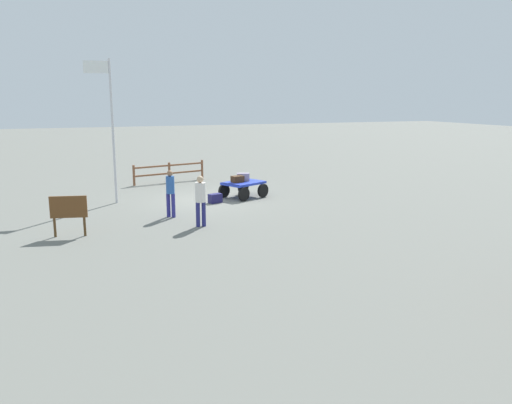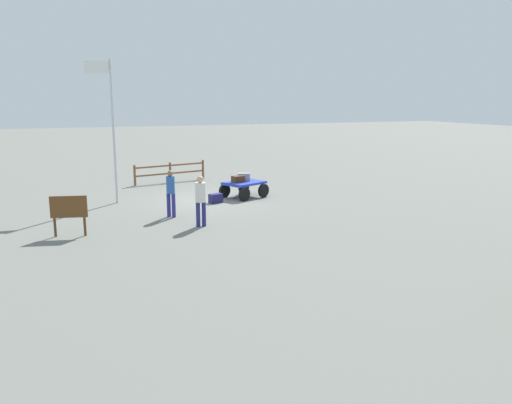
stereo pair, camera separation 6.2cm
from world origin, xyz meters
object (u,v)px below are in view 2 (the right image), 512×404
object	(u,v)px
luggage_cart	(244,186)
suitcase_dark	(216,198)
flagpole	(110,120)
suitcase_olive	(238,179)
worker_lead	(171,191)
worker_trailing	(201,197)
suitcase_maroon	(244,177)
signboard	(69,210)

from	to	relation	value
luggage_cart	suitcase_dark	bearing A→B (deg)	25.73
luggage_cart	flagpole	bearing A→B (deg)	-7.98
suitcase_olive	worker_lead	bearing A→B (deg)	37.17
worker_trailing	flagpole	xyz separation A→B (m)	(2.34, -5.20, 2.38)
flagpole	worker_lead	bearing A→B (deg)	115.98
suitcase_maroon	luggage_cart	bearing A→B (deg)	70.31
worker_lead	flagpole	size ratio (longest dim) A/B	0.30
suitcase_olive	suitcase_dark	world-z (taller)	suitcase_olive
suitcase_olive	signboard	distance (m)	8.17
suitcase_olive	suitcase_maroon	distance (m)	0.45
flagpole	signboard	world-z (taller)	flagpole
suitcase_olive	worker_trailing	bearing A→B (deg)	57.30
suitcase_maroon	signboard	size ratio (longest dim) A/B	0.46
worker_lead	suitcase_olive	bearing A→B (deg)	-142.83
luggage_cart	worker_trailing	world-z (taller)	worker_trailing
suitcase_maroon	suitcase_dark	distance (m)	1.96
worker_lead	signboard	size ratio (longest dim) A/B	1.33
suitcase_olive	suitcase_maroon	size ratio (longest dim) A/B	0.94
luggage_cart	suitcase_olive	world-z (taller)	suitcase_olive
luggage_cart	suitcase_dark	distance (m)	1.69
luggage_cart	worker_trailing	bearing A→B (deg)	55.05
worker_lead	worker_trailing	world-z (taller)	worker_trailing
worker_trailing	signboard	distance (m)	4.20
suitcase_dark	luggage_cart	bearing A→B (deg)	-154.27
suitcase_dark	worker_lead	xyz separation A→B (m)	(2.26, 1.96, 0.79)
worker_trailing	flagpole	world-z (taller)	flagpole
suitcase_dark	worker_lead	size ratio (longest dim) A/B	0.35
suitcase_dark	flagpole	size ratio (longest dim) A/B	0.10
suitcase_olive	signboard	world-z (taller)	signboard
luggage_cart	worker_lead	xyz separation A→B (m)	(3.76, 2.68, 0.49)
worker_lead	luggage_cart	bearing A→B (deg)	-144.54
luggage_cart	worker_trailing	xyz separation A→B (m)	(3.10, 4.44, 0.54)
worker_lead	worker_trailing	distance (m)	1.88
suitcase_olive	suitcase_dark	size ratio (longest dim) A/B	0.93
suitcase_dark	worker_trailing	size ratio (longest dim) A/B	0.35
signboard	flagpole	bearing A→B (deg)	-110.50
signboard	worker_trailing	bearing A→B (deg)	176.91
suitcase_maroon	signboard	distance (m)	8.61
suitcase_olive	suitcase_dark	distance (m)	1.54
flagpole	signboard	size ratio (longest dim) A/B	4.50
suitcase_olive	signboard	size ratio (longest dim) A/B	0.44
suitcase_olive	worker_trailing	xyz separation A→B (m)	(2.82, 4.40, 0.19)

